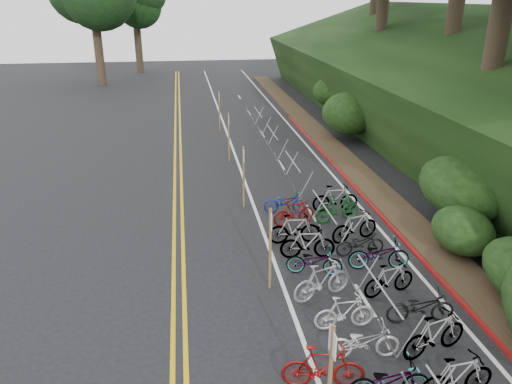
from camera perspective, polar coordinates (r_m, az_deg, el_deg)
road_markings at (r=19.10m, az=-0.96°, el=-2.73°), size 7.47×80.00×0.01m
red_curb at (r=21.95m, az=11.60°, el=0.25°), size 0.25×28.00×0.10m
embankment at (r=30.45m, az=20.64°, el=10.18°), size 14.30×48.14×9.11m
bike_racks_rest at (r=21.85m, az=4.20°, el=2.78°), size 1.14×23.00×1.17m
signpost_near at (r=9.72m, az=8.48°, el=-20.02°), size 0.08×0.40×2.53m
signposts_rest at (r=22.24m, az=-2.38°, el=4.72°), size 0.08×18.40×2.50m
bike_front at (r=11.26m, az=7.70°, el=-19.23°), size 0.82×1.85×1.07m
bike_valet at (r=13.77m, az=13.02°, el=-11.40°), size 3.31×15.08×1.10m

